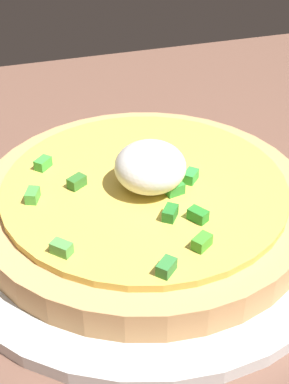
{
  "coord_description": "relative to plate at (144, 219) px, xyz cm",
  "views": [
    {
      "loc": [
        6.92,
        22.65,
        28.59
      ],
      "look_at": [
        -2.76,
        -8.47,
        5.29
      ],
      "focal_mm": 50.98,
      "sensor_mm": 36.0,
      "label": 1
    }
  ],
  "objects": [
    {
      "name": "dining_table",
      "position": [
        2.76,
        8.47,
        -1.65
      ],
      "size": [
        111.46,
        86.17,
        2.25
      ],
      "primitive_type": "cube",
      "color": "brown",
      "rests_on": "ground"
    },
    {
      "name": "plate",
      "position": [
        0.0,
        0.0,
        0.0
      ],
      "size": [
        29.64,
        29.64,
        1.04
      ],
      "primitive_type": "cylinder",
      "color": "silver",
      "rests_on": "dining_table"
    },
    {
      "name": "pizza",
      "position": [
        -0.0,
        0.04,
        2.03
      ],
      "size": [
        24.47,
        24.47,
        6.22
      ],
      "color": "tan",
      "rests_on": "plate"
    }
  ]
}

